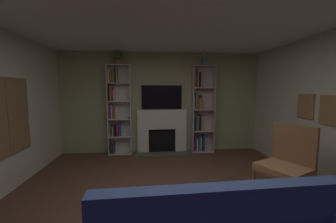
{
  "coord_description": "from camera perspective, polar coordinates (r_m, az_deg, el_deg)",
  "views": [
    {
      "loc": [
        -0.35,
        -2.5,
        1.64
      ],
      "look_at": [
        0.0,
        1.17,
        1.25
      ],
      "focal_mm": 22.23,
      "sensor_mm": 36.0,
      "label": 1
    }
  ],
  "objects": [
    {
      "name": "ceiling",
      "position": [
        2.7,
        2.65,
        27.22
      ],
      "size": [
        5.24,
        5.96,
        0.06
      ],
      "primitive_type": "cube",
      "color": "white",
      "rests_on": "wall_back_accent"
    },
    {
      "name": "fireplace",
      "position": [
        5.44,
        -1.67,
        -5.16
      ],
      "size": [
        1.36,
        0.48,
        1.12
      ],
      "color": "white",
      "rests_on": "ground_plane"
    },
    {
      "name": "armchair",
      "position": [
        3.6,
        29.82,
        -11.94
      ],
      "size": [
        0.78,
        0.81,
        1.12
      ],
      "color": "brown",
      "rests_on": "ground_plane"
    },
    {
      "name": "ground_plane",
      "position": [
        3.0,
        2.38,
        -26.95
      ],
      "size": [
        7.01,
        7.01,
        0.0
      ],
      "primitive_type": "plane",
      "color": "brown"
    },
    {
      "name": "tv",
      "position": [
        5.4,
        -1.74,
        3.94
      ],
      "size": [
        1.03,
        0.06,
        0.61
      ],
      "primitive_type": "cube",
      "color": "black",
      "rests_on": "fireplace"
    },
    {
      "name": "bookshelf_left",
      "position": [
        5.4,
        -13.74,
        0.75
      ],
      "size": [
        0.58,
        0.28,
        2.24
      ],
      "color": "silver",
      "rests_on": "ground_plane"
    },
    {
      "name": "potted_plant",
      "position": [
        5.37,
        -13.48,
        14.24
      ],
      "size": [
        0.23,
        0.23,
        0.32
      ],
      "color": "#A07249",
      "rests_on": "bookshelf_left"
    },
    {
      "name": "vase_with_flowers",
      "position": [
        5.5,
        9.79,
        13.45
      ],
      "size": [
        0.13,
        0.13,
        0.32
      ],
      "color": "#4F72A1",
      "rests_on": "bookshelf_right"
    },
    {
      "name": "coffee_table",
      "position": [
        2.56,
        9.55,
        -24.91
      ],
      "size": [
        0.72,
        0.49,
        0.38
      ],
      "color": "brown",
      "rests_on": "ground_plane"
    },
    {
      "name": "wall_back_accent",
      "position": [
        5.47,
        -1.78,
        2.43
      ],
      "size": [
        5.24,
        0.06,
        2.58
      ],
      "primitive_type": "cube",
      "color": "#A0AA77",
      "rests_on": "ground_plane"
    },
    {
      "name": "bookshelf_right",
      "position": [
        5.51,
        8.78,
        0.01
      ],
      "size": [
        0.58,
        0.3,
        2.24
      ],
      "color": "beige",
      "rests_on": "ground_plane"
    }
  ]
}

